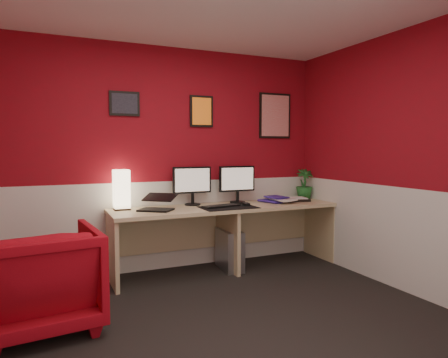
# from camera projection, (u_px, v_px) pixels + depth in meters

# --- Properties ---
(ground) EXTENTS (4.00, 3.50, 0.01)m
(ground) POSITION_uv_depth(u_px,v_px,m) (216.00, 333.00, 3.01)
(ground) COLOR black
(ground) RESTS_ON ground
(wall_back) EXTENTS (4.00, 0.01, 2.50)m
(wall_back) POSITION_uv_depth(u_px,v_px,m) (155.00, 159.00, 4.50)
(wall_back) COLOR maroon
(wall_back) RESTS_ON ground
(wall_front) EXTENTS (4.00, 0.01, 2.50)m
(wall_front) POSITION_uv_depth(u_px,v_px,m) (425.00, 188.00, 1.32)
(wall_front) COLOR maroon
(wall_front) RESTS_ON ground
(wall_right) EXTENTS (0.01, 3.50, 2.50)m
(wall_right) POSITION_uv_depth(u_px,v_px,m) (416.00, 162.00, 3.72)
(wall_right) COLOR maroon
(wall_right) RESTS_ON ground
(wainscot_back) EXTENTS (4.00, 0.01, 1.00)m
(wainscot_back) POSITION_uv_depth(u_px,v_px,m) (156.00, 226.00, 4.56)
(wainscot_back) COLOR silver
(wainscot_back) RESTS_ON ground
(wainscot_right) EXTENTS (0.01, 3.50, 1.00)m
(wainscot_right) POSITION_uv_depth(u_px,v_px,m) (412.00, 242.00, 3.78)
(wainscot_right) COLOR silver
(wainscot_right) RESTS_ON ground
(desk) EXTENTS (2.60, 0.65, 0.73)m
(desk) POSITION_uv_depth(u_px,v_px,m) (228.00, 238.00, 4.56)
(desk) COLOR tan
(desk) RESTS_ON ground
(shoji_lamp) EXTENTS (0.16, 0.16, 0.40)m
(shoji_lamp) POSITION_uv_depth(u_px,v_px,m) (121.00, 191.00, 4.23)
(shoji_lamp) COLOR #FFE5B2
(shoji_lamp) RESTS_ON desk
(laptop) EXTENTS (0.40, 0.38, 0.22)m
(laptop) POSITION_uv_depth(u_px,v_px,m) (156.00, 200.00, 4.16)
(laptop) COLOR black
(laptop) RESTS_ON desk
(monitor_left) EXTENTS (0.45, 0.06, 0.58)m
(monitor_left) POSITION_uv_depth(u_px,v_px,m) (192.00, 180.00, 4.56)
(monitor_left) COLOR black
(monitor_left) RESTS_ON desk
(monitor_right) EXTENTS (0.45, 0.06, 0.58)m
(monitor_right) POSITION_uv_depth(u_px,v_px,m) (238.00, 178.00, 4.76)
(monitor_right) COLOR black
(monitor_right) RESTS_ON desk
(desk_mat) EXTENTS (0.60, 0.38, 0.01)m
(desk_mat) POSITION_uv_depth(u_px,v_px,m) (229.00, 207.00, 4.39)
(desk_mat) COLOR black
(desk_mat) RESTS_ON desk
(keyboard) EXTENTS (0.44, 0.21, 0.02)m
(keyboard) POSITION_uv_depth(u_px,v_px,m) (221.00, 206.00, 4.41)
(keyboard) COLOR black
(keyboard) RESTS_ON desk_mat
(mouse) EXTENTS (0.07, 0.11, 0.03)m
(mouse) POSITION_uv_depth(u_px,v_px,m) (246.00, 204.00, 4.51)
(mouse) COLOR black
(mouse) RESTS_ON desk_mat
(book_bottom) EXTENTS (0.30, 0.36, 0.03)m
(book_bottom) POSITION_uv_depth(u_px,v_px,m) (266.00, 202.00, 4.75)
(book_bottom) COLOR navy
(book_bottom) RESTS_ON desk
(book_middle) EXTENTS (0.25, 0.33, 0.02)m
(book_middle) POSITION_uv_depth(u_px,v_px,m) (273.00, 200.00, 4.72)
(book_middle) COLOR silver
(book_middle) RESTS_ON book_bottom
(book_top) EXTENTS (0.22, 0.28, 0.02)m
(book_top) POSITION_uv_depth(u_px,v_px,m) (270.00, 198.00, 4.74)
(book_top) COLOR navy
(book_top) RESTS_ON book_middle
(zen_tray) EXTENTS (0.39, 0.32, 0.03)m
(zen_tray) POSITION_uv_depth(u_px,v_px,m) (293.00, 200.00, 4.94)
(zen_tray) COLOR black
(zen_tray) RESTS_ON desk
(potted_plant) EXTENTS (0.26, 0.26, 0.38)m
(potted_plant) POSITION_uv_depth(u_px,v_px,m) (304.00, 184.00, 5.14)
(potted_plant) COLOR #19591E
(potted_plant) RESTS_ON desk
(pc_tower) EXTENTS (0.23, 0.46, 0.45)m
(pc_tower) POSITION_uv_depth(u_px,v_px,m) (230.00, 249.00, 4.59)
(pc_tower) COLOR #99999E
(pc_tower) RESTS_ON ground
(armchair) EXTENTS (0.92, 0.94, 0.78)m
(armchair) POSITION_uv_depth(u_px,v_px,m) (40.00, 279.00, 3.05)
(armchair) COLOR #A50916
(armchair) RESTS_ON ground
(art_left) EXTENTS (0.32, 0.02, 0.26)m
(art_left) POSITION_uv_depth(u_px,v_px,m) (125.00, 104.00, 4.31)
(art_left) COLOR black
(art_left) RESTS_ON wall_back
(art_center) EXTENTS (0.28, 0.02, 0.36)m
(art_center) POSITION_uv_depth(u_px,v_px,m) (201.00, 111.00, 4.67)
(art_center) COLOR orange
(art_center) RESTS_ON wall_back
(art_right) EXTENTS (0.44, 0.02, 0.56)m
(art_right) POSITION_uv_depth(u_px,v_px,m) (275.00, 116.00, 5.07)
(art_right) COLOR red
(art_right) RESTS_ON wall_back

